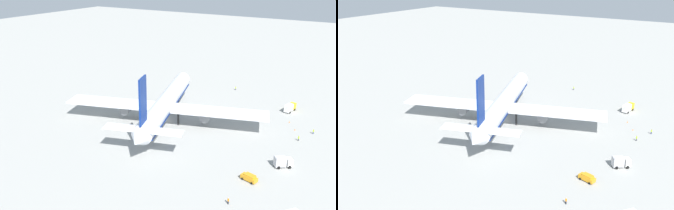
% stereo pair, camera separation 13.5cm
% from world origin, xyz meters
% --- Properties ---
extents(ground_plane, '(600.00, 600.00, 0.00)m').
position_xyz_m(ground_plane, '(0.00, 0.00, 0.00)').
color(ground_plane, '#9E9E99').
extents(airliner, '(68.47, 71.90, 24.36)m').
position_xyz_m(airliner, '(-1.29, -0.41, 7.10)').
color(airliner, silver).
rests_on(airliner, ground).
extents(service_truck_1, '(6.89, 3.32, 3.14)m').
position_xyz_m(service_truck_1, '(32.93, -36.48, 1.72)').
color(service_truck_1, yellow).
rests_on(service_truck_1, ground).
extents(service_truck_2, '(4.73, 5.31, 3.24)m').
position_xyz_m(service_truck_2, '(-11.52, -45.80, 1.72)').
color(service_truck_2, white).
rests_on(service_truck_2, ground).
extents(service_van, '(3.03, 4.83, 1.97)m').
position_xyz_m(service_van, '(-23.38, -40.32, 1.03)').
color(service_van, orange).
rests_on(service_van, ground).
extents(baggage_cart_0, '(2.93, 1.69, 1.49)m').
position_xyz_m(baggage_cart_0, '(32.41, 33.37, 0.81)').
color(baggage_cart_0, gray).
rests_on(baggage_cart_0, ground).
extents(ground_worker_0, '(0.51, 0.51, 1.75)m').
position_xyz_m(ground_worker_0, '(8.07, -45.71, 0.89)').
color(ground_worker_0, '#3F3F47').
rests_on(ground_worker_0, ground).
extents(ground_worker_1, '(0.52, 0.52, 1.73)m').
position_xyz_m(ground_worker_1, '(-35.77, -39.58, 0.88)').
color(ground_worker_1, black).
rests_on(ground_worker_1, ground).
extents(ground_worker_2, '(0.56, 0.56, 1.71)m').
position_xyz_m(ground_worker_2, '(46.99, -8.35, 0.87)').
color(ground_worker_2, '#3F3F47').
rests_on(ground_worker_2, ground).
extents(ground_worker_4, '(0.57, 0.57, 1.73)m').
position_xyz_m(ground_worker_4, '(16.08, -48.72, 0.88)').
color(ground_worker_4, navy).
rests_on(ground_worker_4, ground).
extents(traffic_cone_0, '(0.36, 0.36, 0.55)m').
position_xyz_m(traffic_cone_0, '(21.77, -39.27, 0.28)').
color(traffic_cone_0, orange).
rests_on(traffic_cone_0, ground).
extents(traffic_cone_1, '(0.36, 0.36, 0.55)m').
position_xyz_m(traffic_cone_1, '(15.90, -42.68, 0.28)').
color(traffic_cone_1, orange).
rests_on(traffic_cone_1, ground).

